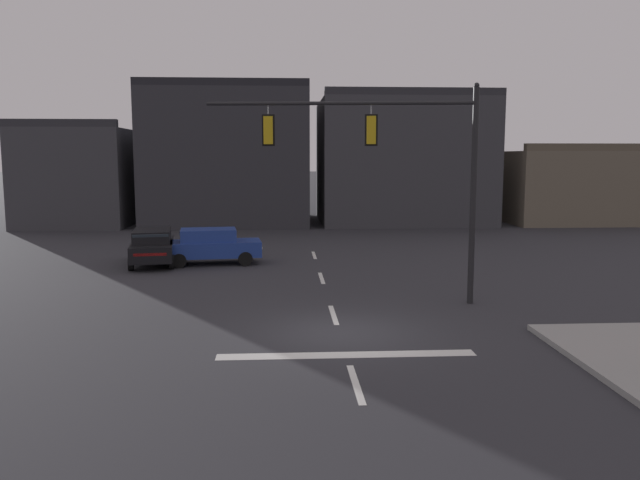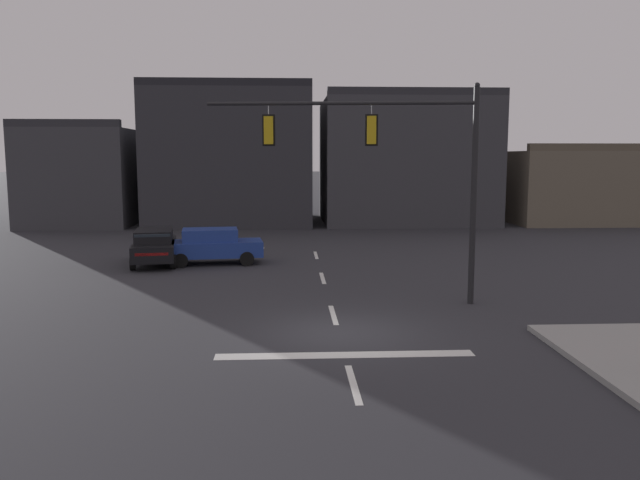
{
  "view_description": "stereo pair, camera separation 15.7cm",
  "coord_description": "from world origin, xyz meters",
  "views": [
    {
      "loc": [
        -1.54,
        -16.99,
        4.84
      ],
      "look_at": [
        -0.38,
        2.63,
        2.26
      ],
      "focal_mm": 35.42,
      "sensor_mm": 36.0,
      "label": 1
    },
    {
      "loc": [
        -1.39,
        -17.0,
        4.84
      ],
      "look_at": [
        -0.38,
        2.63,
        2.26
      ],
      "focal_mm": 35.42,
      "sensor_mm": 36.0,
      "label": 2
    }
  ],
  "objects": [
    {
      "name": "ground_plane",
      "position": [
        0.0,
        0.0,
        0.0
      ],
      "size": [
        400.0,
        400.0,
        0.0
      ],
      "primitive_type": "plane",
      "color": "#2B2B30"
    },
    {
      "name": "car_lot_middle",
      "position": [
        -4.82,
        11.72,
        0.86
      ],
      "size": [
        4.61,
        2.35,
        1.61
      ],
      "color": "navy",
      "rests_on": "ground"
    },
    {
      "name": "building_row",
      "position": [
        6.46,
        30.88,
        3.84
      ],
      "size": [
        59.81,
        13.44,
        9.97
      ],
      "color": "#38383D",
      "rests_on": "ground"
    },
    {
      "name": "stop_bar_paint",
      "position": [
        0.0,
        -2.0,
        0.0
      ],
      "size": [
        6.4,
        0.5,
        0.01
      ],
      "primitive_type": "cube",
      "color": "silver",
      "rests_on": "ground"
    },
    {
      "name": "signal_mast_near_side",
      "position": [
        2.15,
        3.57,
        4.91
      ],
      "size": [
        8.78,
        1.03,
        7.21
      ],
      "color": "black",
      "rests_on": "ground"
    },
    {
      "name": "car_lot_nearside",
      "position": [
        -7.45,
        11.7,
        0.86
      ],
      "size": [
        2.43,
        4.63,
        1.61
      ],
      "color": "black",
      "rests_on": "ground"
    },
    {
      "name": "lane_centreline",
      "position": [
        0.0,
        2.0,
        0.0
      ],
      "size": [
        0.16,
        26.4,
        0.01
      ],
      "color": "silver",
      "rests_on": "ground"
    }
  ]
}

